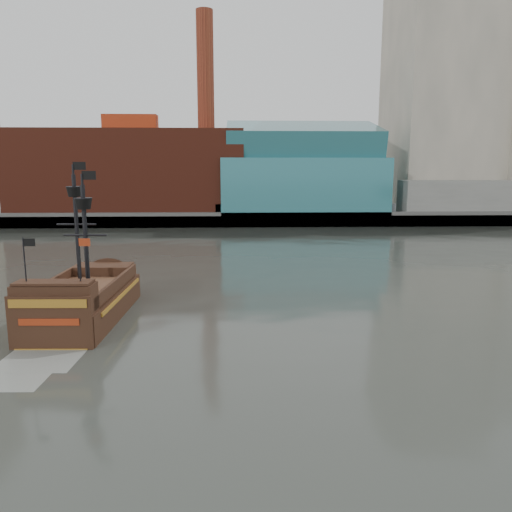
{
  "coord_description": "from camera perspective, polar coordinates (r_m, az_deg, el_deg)",
  "views": [
    {
      "loc": [
        -2.23,
        -24.63,
        10.47
      ],
      "look_at": [
        -0.85,
        11.4,
        4.0
      ],
      "focal_mm": 35.0,
      "sensor_mm": 36.0,
      "label": 1
    }
  ],
  "objects": [
    {
      "name": "promenade_far",
      "position": [
        117.03,
        -1.1,
        5.53
      ],
      "size": [
        220.0,
        60.0,
        2.0
      ],
      "primitive_type": "cube",
      "color": "slate",
      "rests_on": "ground"
    },
    {
      "name": "ground",
      "position": [
        26.85,
        2.82,
        -12.79
      ],
      "size": [
        400.0,
        400.0,
        0.0
      ],
      "primitive_type": "plane",
      "color": "#242723",
      "rests_on": "ground"
    },
    {
      "name": "seawall",
      "position": [
        87.64,
        -0.72,
        4.17
      ],
      "size": [
        220.0,
        1.0,
        2.6
      ],
      "primitive_type": "cube",
      "color": "#4C4C49",
      "rests_on": "ground"
    },
    {
      "name": "skyline",
      "position": [
        110.35,
        1.77,
        17.5
      ],
      "size": [
        149.0,
        45.0,
        62.0
      ],
      "color": "#7E694B",
      "rests_on": "promenade_far"
    },
    {
      "name": "pirate_ship",
      "position": [
        36.7,
        -19.05,
        -5.27
      ],
      "size": [
        5.34,
        15.63,
        11.6
      ],
      "rotation": [
        0.0,
        0.0,
        -0.03
      ],
      "color": "black",
      "rests_on": "ground"
    }
  ]
}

